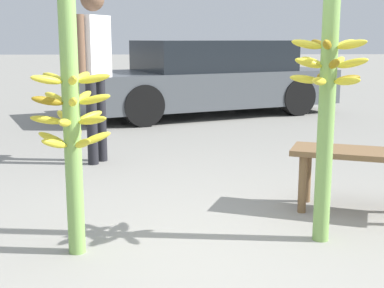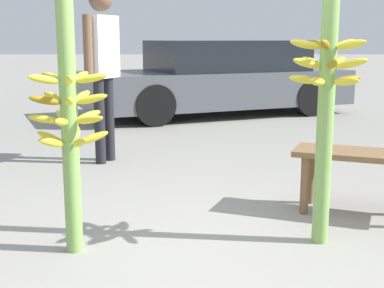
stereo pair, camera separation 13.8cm
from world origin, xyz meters
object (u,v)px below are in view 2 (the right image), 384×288
at_px(parked_car, 220,79).
at_px(banana_stalk_left, 71,120).
at_px(market_bench, 373,164).
at_px(vendor_person, 104,57).
at_px(banana_stalk_center, 328,94).

bearing_deg(parked_car, banana_stalk_left, 146.11).
xyz_separation_m(banana_stalk_left, market_bench, (1.97, 0.65, -0.41)).
height_order(market_bench, parked_car, parked_car).
bearing_deg(market_bench, vendor_person, 163.02).
relative_size(banana_stalk_left, parked_car, 0.33).
distance_m(banana_stalk_center, parked_car, 5.73).
bearing_deg(banana_stalk_center, market_bench, 47.28).
relative_size(vendor_person, market_bench, 1.52).
distance_m(banana_stalk_left, banana_stalk_center, 1.51).
bearing_deg(parked_car, vendor_person, 136.34).
xyz_separation_m(vendor_person, market_bench, (2.16, -1.70, -0.68)).
relative_size(banana_stalk_left, market_bench, 1.34).
relative_size(banana_stalk_center, market_bench, 1.50).
xyz_separation_m(banana_stalk_center, market_bench, (0.47, 0.51, -0.54)).
height_order(banana_stalk_center, vendor_person, vendor_person).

